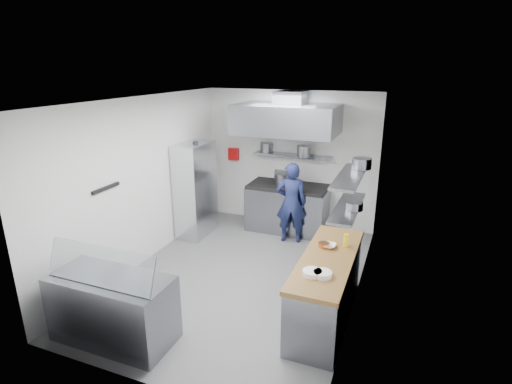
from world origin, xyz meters
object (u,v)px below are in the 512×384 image
at_px(chef, 291,203).
at_px(wire_rack, 196,190).
at_px(gas_range, 287,209).
at_px(display_case, 113,308).

xyz_separation_m(chef, wire_rack, (-1.86, -0.35, 0.14)).
height_order(gas_range, display_case, gas_range).
relative_size(gas_range, wire_rack, 0.86).
distance_m(chef, wire_rack, 1.89).
relative_size(wire_rack, display_case, 1.23).
distance_m(gas_range, display_case, 4.21).
height_order(gas_range, wire_rack, wire_rack).
relative_size(chef, display_case, 1.04).
bearing_deg(display_case, wire_rack, 101.68).
bearing_deg(wire_rack, chef, 10.64).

